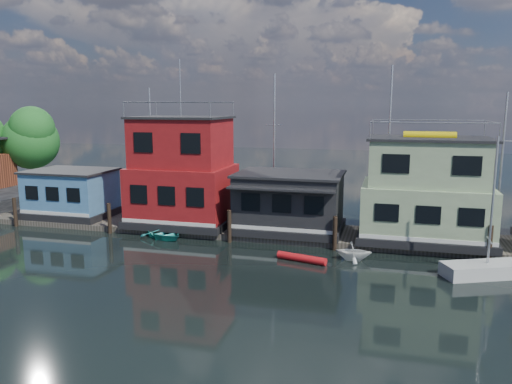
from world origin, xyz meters
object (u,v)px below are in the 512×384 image
(houseboat_dark, at_px, (289,202))
(day_sailer, at_px, (487,269))
(red_kayak, at_px, (302,258))
(houseboat_green, at_px, (426,192))
(houseboat_blue, at_px, (71,193))
(houseboat_red, at_px, (182,174))
(dinghy_teal, at_px, (164,233))
(dinghy_white, at_px, (353,251))

(houseboat_dark, distance_m, day_sailer, 13.31)
(day_sailer, relative_size, red_kayak, 2.47)
(houseboat_green, distance_m, day_sailer, 7.00)
(houseboat_green, xyz_separation_m, day_sailer, (2.95, -5.53, -3.11))
(houseboat_blue, distance_m, houseboat_dark, 17.50)
(houseboat_dark, relative_size, red_kayak, 2.43)
(houseboat_green, bearing_deg, houseboat_red, -180.00)
(houseboat_blue, height_order, dinghy_teal, houseboat_blue)
(houseboat_blue, xyz_separation_m, day_sailer, (29.45, -5.53, -1.77))
(houseboat_blue, relative_size, houseboat_dark, 0.86)
(dinghy_teal, xyz_separation_m, red_kayak, (10.09, -2.66, -0.13))
(houseboat_green, bearing_deg, houseboat_dark, -179.88)
(dinghy_teal, xyz_separation_m, day_sailer, (20.15, -2.53, 0.09))
(houseboat_dark, relative_size, dinghy_teal, 2.20)
(dinghy_teal, bearing_deg, houseboat_dark, -40.30)
(houseboat_red, relative_size, day_sailer, 1.57)
(houseboat_blue, height_order, houseboat_dark, houseboat_dark)
(houseboat_red, xyz_separation_m, houseboat_dark, (8.00, -0.02, -1.69))
(houseboat_blue, height_order, houseboat_red, houseboat_red)
(houseboat_red, bearing_deg, dinghy_white, -19.64)
(red_kayak, bearing_deg, houseboat_green, 53.28)
(houseboat_blue, xyz_separation_m, houseboat_green, (26.50, 0.00, 1.34))
(houseboat_red, xyz_separation_m, dinghy_white, (12.80, -4.57, -3.54))
(houseboat_blue, bearing_deg, houseboat_red, 0.00)
(dinghy_white, bearing_deg, houseboat_dark, 43.63)
(houseboat_green, relative_size, day_sailer, 1.12)
(houseboat_dark, height_order, day_sailer, day_sailer)
(houseboat_blue, relative_size, houseboat_green, 0.76)
(houseboat_green, bearing_deg, dinghy_teal, -170.10)
(houseboat_green, xyz_separation_m, dinghy_white, (-4.20, -4.57, -2.99))
(houseboat_red, xyz_separation_m, red_kayak, (9.89, -5.66, -3.88))
(houseboat_green, xyz_separation_m, red_kayak, (-7.11, -5.66, -3.33))
(houseboat_green, height_order, day_sailer, day_sailer)
(houseboat_red, distance_m, houseboat_green, 17.01)
(houseboat_red, height_order, houseboat_green, houseboat_red)
(houseboat_red, relative_size, dinghy_white, 5.57)
(houseboat_red, bearing_deg, red_kayak, -29.77)
(houseboat_dark, bearing_deg, dinghy_teal, -160.02)
(dinghy_white, bearing_deg, houseboat_red, 67.46)
(houseboat_blue, bearing_deg, houseboat_dark, -0.06)
(houseboat_red, bearing_deg, day_sailer, -15.49)
(houseboat_red, bearing_deg, houseboat_green, 0.00)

